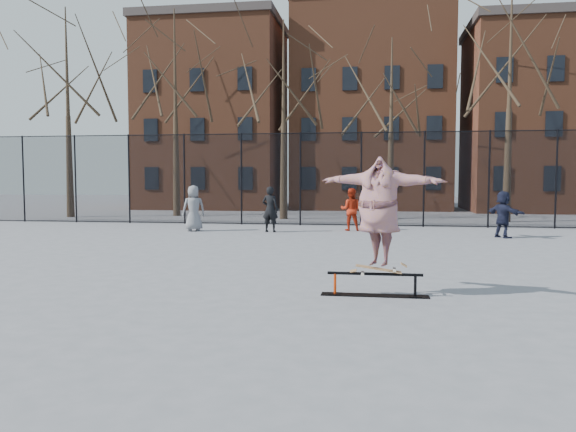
# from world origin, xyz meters

# --- Properties ---
(ground) EXTENTS (100.00, 100.00, 0.00)m
(ground) POSITION_xyz_m (0.00, 0.00, 0.00)
(ground) COLOR slate
(skate_rail) EXTENTS (1.89, 0.29, 0.41)m
(skate_rail) POSITION_xyz_m (1.76, -1.10, 0.16)
(skate_rail) COLOR black
(skate_rail) RESTS_ON ground
(skateboard) EXTENTS (0.86, 0.21, 0.10)m
(skateboard) POSITION_xyz_m (1.82, -1.10, 0.47)
(skateboard) COLOR olive
(skateboard) RESTS_ON skate_rail
(skater) EXTENTS (2.40, 1.51, 1.90)m
(skater) POSITION_xyz_m (1.82, -1.10, 1.47)
(skater) COLOR #5E378A
(skater) RESTS_ON skateboard
(bystander_grey) EXTENTS (1.03, 0.89, 1.77)m
(bystander_grey) POSITION_xyz_m (-5.14, 9.83, 0.89)
(bystander_grey) COLOR slate
(bystander_grey) RESTS_ON ground
(bystander_black) EXTENTS (0.69, 0.51, 1.74)m
(bystander_black) POSITION_xyz_m (-2.15, 9.90, 0.87)
(bystander_black) COLOR black
(bystander_black) RESTS_ON ground
(bystander_red) EXTENTS (0.82, 0.65, 1.65)m
(bystander_red) POSITION_xyz_m (0.85, 10.92, 0.83)
(bystander_red) COLOR #A9230E
(bystander_red) RESTS_ON ground
(bystander_navy) EXTENTS (1.27, 1.50, 1.62)m
(bystander_navy) POSITION_xyz_m (6.14, 9.13, 0.81)
(bystander_navy) COLOR black
(bystander_navy) RESTS_ON ground
(fence) EXTENTS (34.03, 0.07, 4.00)m
(fence) POSITION_xyz_m (-0.01, 13.00, 2.05)
(fence) COLOR black
(fence) RESTS_ON ground
(tree_row) EXTENTS (33.66, 7.46, 10.67)m
(tree_row) POSITION_xyz_m (-0.25, 17.15, 7.36)
(tree_row) COLOR black
(tree_row) RESTS_ON ground
(rowhouses) EXTENTS (29.00, 7.00, 13.00)m
(rowhouses) POSITION_xyz_m (0.72, 26.00, 6.06)
(rowhouses) COLOR brown
(rowhouses) RESTS_ON ground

